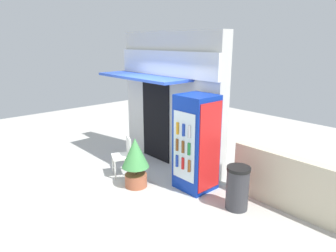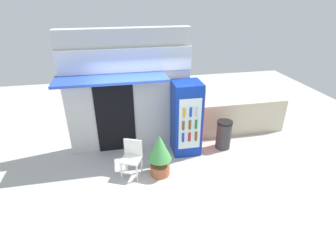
# 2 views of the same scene
# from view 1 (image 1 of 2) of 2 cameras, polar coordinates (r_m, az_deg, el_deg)

# --- Properties ---
(ground) EXTENTS (16.00, 16.00, 0.00)m
(ground) POSITION_cam_1_polar(r_m,az_deg,el_deg) (6.67, -7.71, -10.91)
(ground) COLOR beige
(storefront_building) EXTENTS (3.28, 1.16, 3.18)m
(storefront_building) POSITION_cam_1_polar(r_m,az_deg,el_deg) (7.41, 0.33, 5.31)
(storefront_building) COLOR silver
(storefront_building) RESTS_ON ground
(drink_cooler) EXTENTS (0.73, 0.74, 1.96)m
(drink_cooler) POSITION_cam_1_polar(r_m,az_deg,el_deg) (6.17, 5.30, -3.18)
(drink_cooler) COLOR #0C2D9E
(drink_cooler) RESTS_ON ground
(plastic_chair) EXTENTS (0.56, 0.55, 0.89)m
(plastic_chair) POSITION_cam_1_polar(r_m,az_deg,el_deg) (6.97, -8.12, -5.06)
(plastic_chair) COLOR white
(plastic_chair) RESTS_ON ground
(potted_plant_near_shop) EXTENTS (0.57, 0.57, 1.06)m
(potted_plant_near_shop) POSITION_cam_1_polar(r_m,az_deg,el_deg) (6.37, -6.11, -6.14)
(potted_plant_near_shop) COLOR #AD5B3D
(potted_plant_near_shop) RESTS_ON ground
(trash_bin) EXTENTS (0.43, 0.43, 0.81)m
(trash_bin) POSITION_cam_1_polar(r_m,az_deg,el_deg) (5.75, 12.85, -11.19)
(trash_bin) COLOR #38383D
(trash_bin) RESTS_ON ground
(stone_boundary_wall) EXTENTS (2.70, 0.22, 1.02)m
(stone_boundary_wall) POSITION_cam_1_polar(r_m,az_deg,el_deg) (5.85, 23.78, -10.59)
(stone_boundary_wall) COLOR beige
(stone_boundary_wall) RESTS_ON ground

